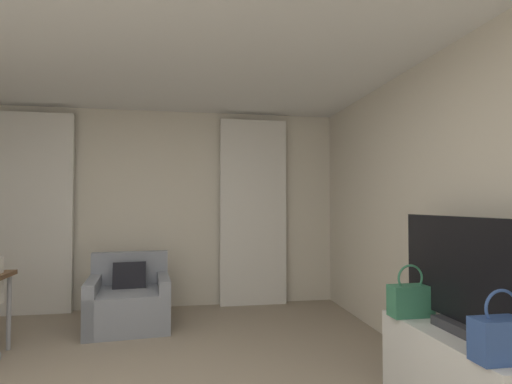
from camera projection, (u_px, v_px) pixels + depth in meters
name	position (u px, v px, depth m)	size (l,w,h in m)	color
wall_window	(150.00, 208.00, 5.33)	(5.12, 0.06, 2.60)	beige
wall_right	(486.00, 213.00, 2.78)	(0.06, 6.12, 2.60)	beige
curtain_left_panel	(35.00, 213.00, 4.97)	(0.90, 0.06, 2.50)	silver
curtain_right_panel	(253.00, 212.00, 5.43)	(0.90, 0.06, 2.50)	silver
armchair	(129.00, 302.00, 4.45)	(0.94, 0.92, 0.79)	gray
tv_console	(467.00, 379.00, 2.48)	(0.51, 1.18, 0.56)	white
tv_flatscreen	(461.00, 276.00, 2.53)	(0.20, 1.15, 0.72)	#333338
handbag_primary	(411.00, 299.00, 2.86)	(0.30, 0.14, 0.37)	#387F5B
handbag_secondary	(502.00, 338.00, 2.04)	(0.30, 0.14, 0.37)	#335193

